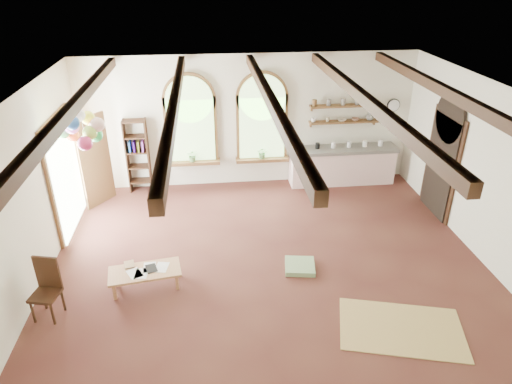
{
  "coord_description": "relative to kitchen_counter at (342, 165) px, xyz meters",
  "views": [
    {
      "loc": [
        -1.01,
        -7.02,
        5.06
      ],
      "look_at": [
        -0.16,
        0.6,
        1.16
      ],
      "focal_mm": 32.0,
      "sensor_mm": 36.0,
      "label": 1
    }
  ],
  "objects": [
    {
      "name": "floor",
      "position": [
        -2.3,
        -3.2,
        -0.48
      ],
      "size": [
        8.0,
        8.0,
        0.0
      ],
      "primitive_type": "plane",
      "color": "#572E24",
      "rests_on": "ground"
    },
    {
      "name": "ceiling_beams",
      "position": [
        -2.3,
        -3.2,
        2.62
      ],
      "size": [
        6.2,
        6.8,
        0.18
      ],
      "primitive_type": null,
      "color": "#311D0F",
      "rests_on": "ceiling"
    },
    {
      "name": "window_left",
      "position": [
        -3.7,
        0.23,
        1.16
      ],
      "size": [
        1.3,
        0.28,
        2.2
      ],
      "color": "brown",
      "rests_on": "floor"
    },
    {
      "name": "window_right",
      "position": [
        -2.0,
        0.23,
        1.16
      ],
      "size": [
        1.3,
        0.28,
        2.2
      ],
      "color": "brown",
      "rests_on": "floor"
    },
    {
      "name": "left_doorway",
      "position": [
        -6.25,
        -1.4,
        0.67
      ],
      "size": [
        0.1,
        1.9,
        2.5
      ],
      "primitive_type": "cube",
      "color": "brown",
      "rests_on": "floor"
    },
    {
      "name": "right_doorway",
      "position": [
        1.65,
        -1.7,
        0.62
      ],
      "size": [
        0.1,
        1.3,
        2.4
      ],
      "primitive_type": "cube",
      "color": "black",
      "rests_on": "floor"
    },
    {
      "name": "kitchen_counter",
      "position": [
        0.0,
        0.0,
        0.0
      ],
      "size": [
        2.68,
        0.62,
        0.94
      ],
      "color": "#FED8D7",
      "rests_on": "floor"
    },
    {
      "name": "wall_shelf_lower",
      "position": [
        0.0,
        0.18,
        1.07
      ],
      "size": [
        1.7,
        0.24,
        0.04
      ],
      "primitive_type": "cube",
      "color": "brown",
      "rests_on": "wall_back"
    },
    {
      "name": "wall_shelf_upper",
      "position": [
        0.0,
        0.18,
        1.47
      ],
      "size": [
        1.7,
        0.24,
        0.04
      ],
      "primitive_type": "cube",
      "color": "brown",
      "rests_on": "wall_back"
    },
    {
      "name": "wall_clock",
      "position": [
        1.25,
        0.25,
        1.42
      ],
      "size": [
        0.32,
        0.04,
        0.32
      ],
      "primitive_type": "cylinder",
      "rotation": [
        1.57,
        0.0,
        0.0
      ],
      "color": "black",
      "rests_on": "wall_back"
    },
    {
      "name": "bookshelf",
      "position": [
        -5.0,
        0.12,
        0.42
      ],
      "size": [
        0.53,
        0.32,
        1.8
      ],
      "color": "#311D0F",
      "rests_on": "floor"
    },
    {
      "name": "coffee_table",
      "position": [
        -4.5,
        -3.73,
        -0.17
      ],
      "size": [
        1.27,
        0.72,
        0.34
      ],
      "color": "#AA804E",
      "rests_on": "floor"
    },
    {
      "name": "side_chair",
      "position": [
        -5.94,
        -4.28,
        -0.18
      ],
      "size": [
        0.48,
        0.48,
        1.01
      ],
      "color": "#311D0F",
      "rests_on": "floor"
    },
    {
      "name": "floor_mat",
      "position": [
        -0.5,
        -5.2,
        -0.47
      ],
      "size": [
        2.09,
        1.59,
        0.02
      ],
      "primitive_type": "cube",
      "rotation": [
        0.0,
        0.0,
        -0.26
      ],
      "color": "#CDBD66",
      "rests_on": "floor"
    },
    {
      "name": "floor_cushion",
      "position": [
        -1.75,
        -3.5,
        -0.43
      ],
      "size": [
        0.61,
        0.61,
        0.09
      ],
      "primitive_type": "cube",
      "rotation": [
        0.0,
        0.0,
        -0.15
      ],
      "color": "gray",
      "rests_on": "floor"
    },
    {
      "name": "water_jug_a",
      "position": [
        0.8,
        0.0,
        -0.23
      ],
      "size": [
        0.29,
        0.29,
        0.56
      ],
      "color": "#5B89C3",
      "rests_on": "floor"
    },
    {
      "name": "water_jug_b",
      "position": [
        1.0,
        0.0,
        -0.22
      ],
      "size": [
        0.31,
        0.31,
        0.59
      ],
      "color": "#5B89C3",
      "rests_on": "floor"
    },
    {
      "name": "balloon_cluster",
      "position": [
        -5.58,
        -1.98,
        1.86
      ],
      "size": [
        0.91,
        1.0,
        1.16
      ],
      "color": "silver",
      "rests_on": "floor"
    },
    {
      "name": "table_book",
      "position": [
        -4.86,
        -3.55,
        -0.12
      ],
      "size": [
        0.22,
        0.27,
        0.02
      ],
      "primitive_type": "imported",
      "rotation": [
        0.0,
        0.0,
        0.23
      ],
      "color": "olive",
      "rests_on": "coffee_table"
    },
    {
      "name": "tablet",
      "position": [
        -4.39,
        -3.68,
        -0.13
      ],
      "size": [
        0.24,
        0.29,
        0.01
      ],
      "primitive_type": "cube",
      "rotation": [
        0.0,
        0.0,
        0.3
      ],
      "color": "black",
      "rests_on": "coffee_table"
    },
    {
      "name": "potted_plant_left",
      "position": [
        -3.7,
        0.12,
        0.37
      ],
      "size": [
        0.27,
        0.23,
        0.3
      ],
      "primitive_type": "imported",
      "color": "#598C4C",
      "rests_on": "window_left"
    },
    {
      "name": "potted_plant_right",
      "position": [
        -2.0,
        0.12,
        0.37
      ],
      "size": [
        0.27,
        0.23,
        0.3
      ],
      "primitive_type": "imported",
      "color": "#598C4C",
      "rests_on": "window_right"
    },
    {
      "name": "shelf_cup_a",
      "position": [
        -0.75,
        0.18,
        1.14
      ],
      "size": [
        0.12,
        0.1,
        0.1
      ],
      "primitive_type": "imported",
      "color": "white",
      "rests_on": "wall_shelf_lower"
    },
    {
      "name": "shelf_cup_b",
      "position": [
        -0.4,
        0.18,
        1.14
      ],
      "size": [
        0.1,
        0.1,
        0.09
      ],
      "primitive_type": "imported",
      "color": "beige",
      "rests_on": "wall_shelf_lower"
    },
    {
      "name": "shelf_bowl_a",
      "position": [
        -0.05,
        0.18,
        1.12
      ],
      "size": [
        0.22,
        0.22,
        0.05
      ],
      "primitive_type": "imported",
      "color": "beige",
      "rests_on": "wall_shelf_lower"
    },
    {
      "name": "shelf_bowl_b",
      "position": [
        0.3,
        0.18,
        1.12
      ],
      "size": [
        0.2,
        0.2,
        0.06
      ],
      "primitive_type": "imported",
      "color": "#8C664C",
      "rests_on": "wall_shelf_lower"
    },
    {
      "name": "shelf_vase",
      "position": [
        0.65,
        0.18,
        1.19
      ],
      "size": [
        0.18,
        0.18,
        0.19
      ],
      "primitive_type": "imported",
      "color": "slate",
      "rests_on": "wall_shelf_lower"
    }
  ]
}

